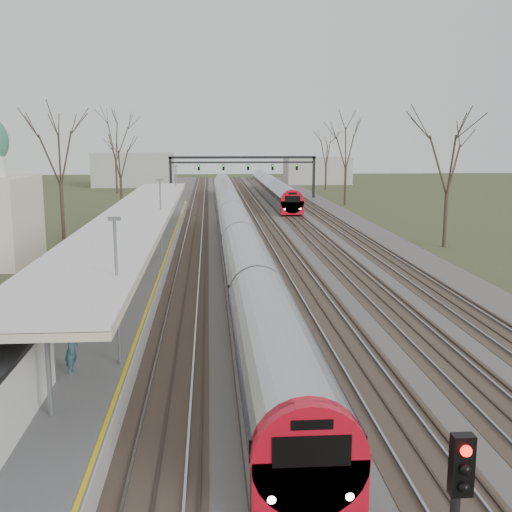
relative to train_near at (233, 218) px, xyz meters
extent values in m
cube|color=#474442|center=(2.50, 4.64, -1.43)|extent=(24.00, 160.00, 0.10)
cube|color=#4C3828|center=(-3.50, 4.64, -1.39)|extent=(2.60, 160.00, 0.06)
cube|color=gray|center=(-4.22, 4.64, -1.32)|extent=(0.07, 160.00, 0.12)
cube|color=gray|center=(-2.78, 4.64, -1.32)|extent=(0.07, 160.00, 0.12)
cube|color=#4C3828|center=(0.00, 4.64, -1.39)|extent=(2.60, 160.00, 0.06)
cube|color=gray|center=(-0.72, 4.64, -1.32)|extent=(0.07, 160.00, 0.12)
cube|color=gray|center=(0.72, 4.64, -1.32)|extent=(0.07, 160.00, 0.12)
cube|color=#4C3828|center=(3.50, 4.64, -1.39)|extent=(2.60, 160.00, 0.06)
cube|color=gray|center=(2.78, 4.64, -1.32)|extent=(0.07, 160.00, 0.12)
cube|color=gray|center=(4.22, 4.64, -1.32)|extent=(0.07, 160.00, 0.12)
cube|color=#4C3828|center=(7.00, 4.64, -1.39)|extent=(2.60, 160.00, 0.06)
cube|color=gray|center=(6.28, 4.64, -1.32)|extent=(0.07, 160.00, 0.12)
cube|color=gray|center=(7.72, 4.64, -1.32)|extent=(0.07, 160.00, 0.12)
cube|color=#4C3828|center=(10.50, 4.64, -1.39)|extent=(2.60, 160.00, 0.06)
cube|color=gray|center=(9.78, 4.64, -1.32)|extent=(0.07, 160.00, 0.12)
cube|color=gray|center=(11.22, 4.64, -1.32)|extent=(0.07, 160.00, 0.12)
cube|color=#9E9B93|center=(-6.55, -12.86, -0.98)|extent=(3.50, 69.00, 1.00)
cylinder|color=slate|center=(-6.55, -40.36, 1.02)|extent=(0.14, 0.14, 3.00)
cylinder|color=slate|center=(-6.55, -32.36, 1.02)|extent=(0.14, 0.14, 3.00)
cylinder|color=slate|center=(-6.55, -24.36, 1.02)|extent=(0.14, 0.14, 3.00)
cylinder|color=slate|center=(-6.55, -16.36, 1.02)|extent=(0.14, 0.14, 3.00)
cylinder|color=slate|center=(-6.55, -8.36, 1.02)|extent=(0.14, 0.14, 3.00)
cylinder|color=slate|center=(-6.55, -0.36, 1.02)|extent=(0.14, 0.14, 3.00)
cube|color=silver|center=(-6.55, -17.36, 2.57)|extent=(4.10, 50.00, 0.12)
cube|color=beige|center=(-6.55, -17.36, 2.40)|extent=(4.10, 50.00, 0.25)
cube|color=black|center=(-7.50, 34.64, 1.52)|extent=(0.35, 0.35, 6.00)
cube|color=black|center=(13.00, 34.64, 1.52)|extent=(0.35, 0.35, 6.00)
cube|color=black|center=(2.75, 34.64, 4.42)|extent=(21.00, 0.35, 0.35)
cube|color=black|center=(2.75, 34.64, 3.72)|extent=(21.00, 0.25, 0.25)
cube|color=black|center=(-3.50, 34.44, 3.02)|extent=(0.32, 0.22, 0.85)
sphere|color=#0CFF19|center=(-3.50, 34.30, 3.27)|extent=(0.16, 0.16, 0.16)
cube|color=black|center=(0.00, 34.44, 3.02)|extent=(0.32, 0.22, 0.85)
sphere|color=#0CFF19|center=(0.00, 34.30, 3.27)|extent=(0.16, 0.16, 0.16)
cube|color=black|center=(3.50, 34.44, 3.02)|extent=(0.32, 0.22, 0.85)
sphere|color=#0CFF19|center=(3.50, 34.30, 3.27)|extent=(0.16, 0.16, 0.16)
cube|color=black|center=(7.00, 34.44, 3.02)|extent=(0.32, 0.22, 0.85)
sphere|color=#0CFF19|center=(7.00, 34.30, 3.27)|extent=(0.16, 0.16, 0.16)
cube|color=black|center=(10.50, 34.44, 3.02)|extent=(0.32, 0.22, 0.85)
sphere|color=#0CFF19|center=(10.50, 34.30, 3.27)|extent=(0.16, 0.16, 0.16)
cylinder|color=#2D231C|center=(-14.50, -2.36, 1.00)|extent=(0.30, 0.30, 4.95)
cylinder|color=#2D231C|center=(16.50, -8.36, 0.77)|extent=(0.30, 0.30, 4.50)
cube|color=#A9ACB4|center=(0.00, 0.24, -0.38)|extent=(2.55, 90.00, 1.60)
cylinder|color=#A9ACB4|center=(0.00, 0.24, 0.27)|extent=(2.60, 89.70, 2.60)
cube|color=black|center=(0.00, 0.24, 0.37)|extent=(2.62, 89.40, 0.55)
cube|color=red|center=(0.00, -44.66, -0.43)|extent=(2.55, 0.50, 1.50)
cylinder|color=red|center=(0.00, -44.61, 0.27)|extent=(2.60, 0.60, 2.60)
cube|color=black|center=(0.00, -44.88, 0.57)|extent=(1.70, 0.12, 0.70)
sphere|color=white|center=(-0.85, -44.86, -0.53)|extent=(0.22, 0.22, 0.22)
sphere|color=white|center=(0.85, -44.86, -0.53)|extent=(0.22, 0.22, 0.22)
cube|color=black|center=(0.00, 0.24, -1.30)|extent=(1.80, 89.00, 0.35)
cube|color=#A9ACB4|center=(7.00, 34.68, -0.38)|extent=(2.55, 45.00, 1.60)
cylinder|color=#A9ACB4|center=(7.00, 34.68, 0.27)|extent=(2.60, 44.70, 2.60)
cube|color=black|center=(7.00, 34.68, 0.37)|extent=(2.62, 44.40, 0.55)
cube|color=red|center=(7.00, 12.28, -0.43)|extent=(2.55, 0.50, 1.50)
cylinder|color=red|center=(7.00, 12.33, 0.27)|extent=(2.60, 0.60, 2.60)
cube|color=black|center=(7.00, 12.06, 0.57)|extent=(1.70, 0.12, 0.70)
sphere|color=white|center=(6.15, 12.08, -0.53)|extent=(0.22, 0.22, 0.22)
sphere|color=white|center=(7.85, 12.08, -0.53)|extent=(0.22, 0.22, 0.22)
cube|color=black|center=(7.00, 34.68, -1.30)|extent=(1.80, 44.00, 0.35)
imported|color=#30525D|center=(-6.64, -37.07, 0.38)|extent=(0.49, 0.67, 1.71)
cube|color=black|center=(1.75, -48.49, 2.12)|extent=(0.35, 0.22, 1.00)
sphere|color=#FF0C05|center=(1.75, -48.62, 2.42)|extent=(0.18, 0.18, 0.18)
camera|label=1|loc=(-2.10, -57.41, 7.11)|focal=45.00mm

